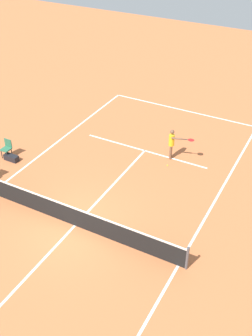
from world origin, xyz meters
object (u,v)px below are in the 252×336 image
courtside_chair_mid (7,148)px  equipment_bag (11,158)px  tennis_ball (167,165)px  player_serving (173,142)px

courtside_chair_mid → equipment_bag: (-0.38, 0.19, -0.38)m
courtside_chair_mid → tennis_ball: bearing=-157.7°
tennis_ball → courtside_chair_mid: courtside_chair_mid is taller
tennis_ball → equipment_bag: size_ratio=0.09×
player_serving → courtside_chair_mid: bearing=-79.0°
courtside_chair_mid → player_serving: bearing=-152.8°
tennis_ball → equipment_bag: bearing=24.6°
player_serving → tennis_ball: player_serving is taller
courtside_chair_mid → equipment_bag: size_ratio=1.25×
tennis_ball → courtside_chair_mid: (7.47, 3.06, 0.50)m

